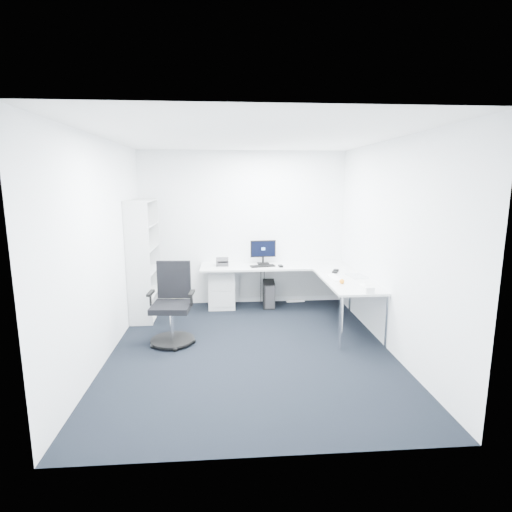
{
  "coord_description": "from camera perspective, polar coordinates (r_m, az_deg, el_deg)",
  "views": [
    {
      "loc": [
        -0.31,
        -4.93,
        2.17
      ],
      "look_at": [
        0.15,
        1.05,
        1.05
      ],
      "focal_mm": 28.0,
      "sensor_mm": 36.0,
      "label": 1
    }
  ],
  "objects": [
    {
      "name": "wall_front",
      "position": [
        2.97,
        1.74,
        -5.53
      ],
      "size": [
        3.6,
        0.02,
        2.7
      ],
      "primitive_type": "cube",
      "color": "white",
      "rests_on": "ground"
    },
    {
      "name": "beige_pc_tower",
      "position": [
        7.2,
        -11.14,
        -5.52
      ],
      "size": [
        0.2,
        0.43,
        0.4
      ],
      "primitive_type": "cube",
      "rotation": [
        0.0,
        0.0,
        0.04
      ],
      "color": "beige",
      "rests_on": "ground"
    },
    {
      "name": "tissue_box",
      "position": [
        5.43,
        15.44,
        -4.51
      ],
      "size": [
        0.16,
        0.25,
        0.08
      ],
      "primitive_type": "cube",
      "rotation": [
        0.0,
        0.0,
        0.17
      ],
      "color": "white",
      "rests_on": "l_desk"
    },
    {
      "name": "white_keyboard",
      "position": [
        6.08,
        11.1,
        -3.02
      ],
      "size": [
        0.15,
        0.45,
        0.01
      ],
      "primitive_type": "cube",
      "rotation": [
        0.0,
        0.0,
        0.04
      ],
      "color": "white",
      "rests_on": "l_desk"
    },
    {
      "name": "mouse",
      "position": [
        6.73,
        3.54,
        -1.44
      ],
      "size": [
        0.08,
        0.11,
        0.03
      ],
      "primitive_type": "cube",
      "rotation": [
        0.0,
        0.0,
        0.15
      ],
      "color": "black",
      "rests_on": "l_desk"
    },
    {
      "name": "black_pc_tower",
      "position": [
        7.08,
        1.82,
        -5.42
      ],
      "size": [
        0.23,
        0.46,
        0.44
      ],
      "primitive_type": "cube",
      "rotation": [
        0.0,
        0.0,
        -0.06
      ],
      "color": "black",
      "rests_on": "ground"
    },
    {
      "name": "task_chair",
      "position": [
        5.5,
        -12.02,
        -6.81
      ],
      "size": [
        0.66,
        0.66,
        1.1
      ],
      "primitive_type": null,
      "rotation": [
        0.0,
        0.0,
        -0.07
      ],
      "color": "black",
      "rests_on": "ground"
    },
    {
      "name": "l_desk",
      "position": [
        6.64,
        3.23,
        -5.11
      ],
      "size": [
        2.58,
        1.45,
        0.75
      ],
      "primitive_type": null,
      "color": "silver",
      "rests_on": "ground"
    },
    {
      "name": "ceiling",
      "position": [
        4.97,
        -0.84,
        16.68
      ],
      "size": [
        4.2,
        4.2,
        0.0
      ],
      "primitive_type": "plane",
      "color": "white"
    },
    {
      "name": "orange_fruit",
      "position": [
        5.75,
        12.17,
        -3.57
      ],
      "size": [
        0.07,
        0.07,
        0.07
      ],
      "primitive_type": "sphere",
      "color": "orange",
      "rests_on": "l_desk"
    },
    {
      "name": "ground",
      "position": [
        5.4,
        -0.76,
        -13.14
      ],
      "size": [
        4.2,
        4.2,
        0.0
      ],
      "primitive_type": "plane",
      "color": "black"
    },
    {
      "name": "wall_right",
      "position": [
        5.43,
        18.54,
        1.32
      ],
      "size": [
        0.02,
        4.2,
        2.7
      ],
      "primitive_type": "cube",
      "color": "white",
      "rests_on": "ground"
    },
    {
      "name": "laptop",
      "position": [
        6.22,
        14.25,
        -1.76
      ],
      "size": [
        0.39,
        0.39,
        0.25
      ],
      "primitive_type": null,
      "rotation": [
        0.0,
        0.0,
        0.15
      ],
      "color": "silver",
      "rests_on": "l_desk"
    },
    {
      "name": "desk_phone",
      "position": [
        6.86,
        -4.85,
        -0.75
      ],
      "size": [
        0.21,
        0.21,
        0.15
      ],
      "primitive_type": null,
      "rotation": [
        0.0,
        0.0,
        0.02
      ],
      "color": "#2C2B2E",
      "rests_on": "l_desk"
    },
    {
      "name": "bookshelf",
      "position": [
        6.63,
        -15.75,
        -0.44
      ],
      "size": [
        0.37,
        0.95,
        1.9
      ],
      "primitive_type": null,
      "color": "silver",
      "rests_on": "ground"
    },
    {
      "name": "wall_back",
      "position": [
        7.09,
        -1.86,
        3.93
      ],
      "size": [
        3.6,
        0.02,
        2.7
      ],
      "primitive_type": "cube",
      "color": "white",
      "rests_on": "ground"
    },
    {
      "name": "drawer_pedestal",
      "position": [
        7.05,
        -4.91,
        -4.44
      ],
      "size": [
        0.45,
        0.56,
        0.7
      ],
      "primitive_type": "cube",
      "color": "silver",
      "rests_on": "ground"
    },
    {
      "name": "power_strip",
      "position": [
        7.4,
        5.66,
        -6.37
      ],
      "size": [
        0.34,
        0.08,
        0.04
      ],
      "primitive_type": "cube",
      "rotation": [
        0.0,
        0.0,
        0.06
      ],
      "color": "white",
      "rests_on": "ground"
    },
    {
      "name": "headphones",
      "position": [
        6.46,
        11.28,
        -2.04
      ],
      "size": [
        0.21,
        0.24,
        0.06
      ],
      "primitive_type": null,
      "rotation": [
        0.0,
        0.0,
        -0.42
      ],
      "color": "black",
      "rests_on": "l_desk"
    },
    {
      "name": "monitor",
      "position": [
        6.94,
        1.03,
        0.61
      ],
      "size": [
        0.45,
        0.18,
        0.43
      ],
      "primitive_type": null,
      "rotation": [
        0.0,
        0.0,
        0.08
      ],
      "color": "black",
      "rests_on": "l_desk"
    },
    {
      "name": "wall_left",
      "position": [
        5.22,
        -20.93,
        0.82
      ],
      "size": [
        0.02,
        4.2,
        2.7
      ],
      "primitive_type": "cube",
      "color": "white",
      "rests_on": "ground"
    },
    {
      "name": "black_keyboard",
      "position": [
        6.75,
        0.95,
        -1.44
      ],
      "size": [
        0.43,
        0.23,
        0.02
      ],
      "primitive_type": "cube",
      "rotation": [
        0.0,
        0.0,
        0.2
      ],
      "color": "black",
      "rests_on": "l_desk"
    }
  ]
}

